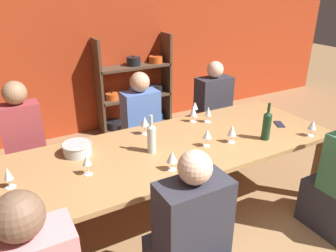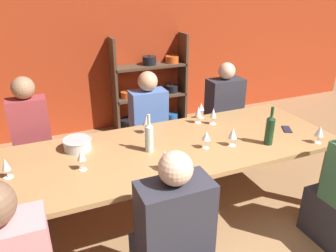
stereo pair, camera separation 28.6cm
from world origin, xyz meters
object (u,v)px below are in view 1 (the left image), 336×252
Objects in this scene: shelf_unit at (135,91)px; wine_glass_red_a at (145,122)px; cell_phone at (279,124)px; wine_glass_white_d at (193,111)px; person_far_a at (28,163)px; wine_glass_red_b at (208,112)px; wine_glass_white_a at (195,106)px; wine_bottle_dark at (151,137)px; wine_glass_white_b at (207,134)px; wine_glass_red_e at (232,131)px; wine_glass_empty_a at (8,174)px; wine_bottle_green at (267,125)px; mixing_bowl at (77,148)px; person_far_c at (142,136)px; person_far_b at (212,121)px; wine_glass_red_c at (87,161)px; wine_glass_red_d at (312,125)px; dining_table at (174,152)px; wine_glass_white_c at (172,157)px.

shelf_unit is 7.78× the size of wine_glass_red_a.
shelf_unit is at bearing 105.00° from cell_phone.
person_far_a is (-1.56, 0.43, -0.37)m from wine_glass_white_d.
wine_glass_white_a is at bearing 100.64° from wine_glass_red_b.
wine_glass_white_b is at bearing -16.78° from wine_bottle_dark.
wine_glass_empty_a is at bearing 173.69° from wine_glass_red_e.
wine_glass_white_d is at bearing 118.18° from wine_bottle_green.
mixing_bowl is 0.62m from wine_bottle_dark.
wine_bottle_dark is at bearing -147.07° from wine_glass_white_a.
wine_glass_empty_a is (-2.09, 0.30, -0.04)m from wine_bottle_green.
mixing_bowl is at bearing -178.84° from wine_glass_red_b.
cell_phone is at bearing 136.04° from person_far_c.
person_far_b reaches higher than wine_glass_red_a.
wine_glass_red_c is at bearing 177.06° from wine_glass_white_b.
wine_glass_red_b is 1.05× the size of wine_glass_red_c.
person_far_a reaches higher than wine_glass_red_d.
wine_bottle_green is at bearing -17.57° from wine_glass_red_e.
wine_glass_white_d is at bearing 38.63° from person_far_b.
wine_glass_empty_a is 2.55m from person_far_b.
person_far_b is at bearing 76.65° from wine_bottle_green.
wine_glass_white_d reaches higher than wine_glass_red_b.
dining_table is 2.32× the size of person_far_a.
wine_glass_red_e is at bearing -10.60° from wine_glass_white_b.
mixing_bowl is 1.65m from wine_bottle_green.
person_far_c is at bearing -1.99° from person_far_b.
shelf_unit is 8.15× the size of wine_glass_red_e.
wine_glass_white_d is at bearing -93.86° from shelf_unit.
person_far_a is (-0.91, 1.13, -0.37)m from wine_glass_white_c.
wine_glass_red_e is (-0.73, 0.25, 0.00)m from wine_glass_red_d.
person_far_b is at bearing -178.08° from person_far_a.
wine_bottle_green is 0.81m from wine_glass_white_a.
person_far_b is (0.54, 0.39, -0.43)m from wine_glass_white_a.
person_far_a is at bearing 110.97° from wine_glass_red_c.
dining_table is 2.52× the size of person_far_c.
wine_glass_red_d is at bearing -19.52° from mixing_bowl.
cell_phone is at bearing 95.12° from person_far_b.
wine_glass_white_d is (-0.12, -1.74, 0.30)m from shelf_unit.
person_far_b reaches higher than wine_bottle_dark.
wine_glass_empty_a is 1.15m from wine_glass_white_c.
wine_glass_white_a is 0.98× the size of wine_glass_red_e.
person_far_a is (-1.37, 0.94, -0.37)m from wine_glass_white_b.
wine_glass_white_a is 0.93× the size of wine_glass_red_a.
wine_glass_red_a is 1.54m from wine_glass_red_d.
wine_glass_red_a is (-0.64, -0.14, 0.01)m from wine_glass_white_a.
wine_glass_white_a is at bearing -91.02° from shelf_unit.
wine_bottle_green reaches higher than dining_table.
wine_bottle_dark reaches higher than wine_glass_white_b.
wine_glass_red_b is at bearing 145.79° from cell_phone.
cell_phone is at bearing 9.25° from wine_glass_white_c.
mixing_bowl reaches higher than dining_table.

